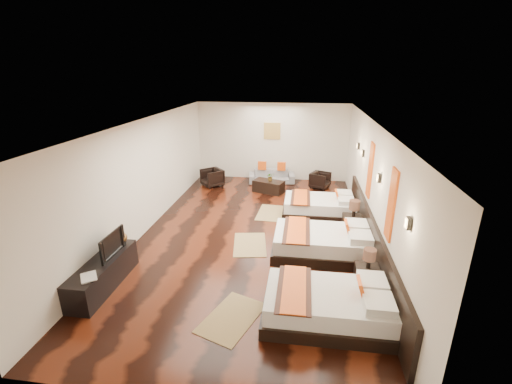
# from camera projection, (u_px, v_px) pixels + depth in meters

# --- Properties ---
(floor) EXTENTS (5.50, 9.50, 0.01)m
(floor) POSITION_uv_depth(u_px,v_px,m) (253.00, 234.00, 8.78)
(floor) COLOR black
(floor) RESTS_ON ground
(ceiling) EXTENTS (5.50, 9.50, 0.01)m
(ceiling) POSITION_uv_depth(u_px,v_px,m) (253.00, 122.00, 7.83)
(ceiling) COLOR white
(ceiling) RESTS_ON floor
(back_wall) EXTENTS (5.50, 0.01, 2.80)m
(back_wall) POSITION_uv_depth(u_px,v_px,m) (272.00, 142.00, 12.73)
(back_wall) COLOR silver
(back_wall) RESTS_ON floor
(left_wall) EXTENTS (0.01, 9.50, 2.80)m
(left_wall) POSITION_uv_depth(u_px,v_px,m) (144.00, 177.00, 8.66)
(left_wall) COLOR silver
(left_wall) RESTS_ON floor
(right_wall) EXTENTS (0.01, 9.50, 2.80)m
(right_wall) POSITION_uv_depth(u_px,v_px,m) (372.00, 186.00, 7.94)
(right_wall) COLOR silver
(right_wall) RESTS_ON floor
(headboard_panel) EXTENTS (0.08, 6.60, 0.90)m
(headboard_panel) POSITION_uv_depth(u_px,v_px,m) (371.00, 240.00, 7.52)
(headboard_panel) COLOR black
(headboard_panel) RESTS_ON floor
(bed_near) EXTENTS (2.12, 1.33, 0.81)m
(bed_near) POSITION_uv_depth(u_px,v_px,m) (329.00, 305.00, 5.72)
(bed_near) COLOR black
(bed_near) RESTS_ON floor
(bed_mid) EXTENTS (2.20, 1.38, 0.84)m
(bed_mid) POSITION_uv_depth(u_px,v_px,m) (323.00, 243.00, 7.74)
(bed_mid) COLOR black
(bed_mid) RESTS_ON floor
(bed_far) EXTENTS (2.02, 1.27, 0.77)m
(bed_far) POSITION_uv_depth(u_px,v_px,m) (320.00, 206.00, 9.82)
(bed_far) COLOR black
(bed_far) RESTS_ON floor
(nightstand_a) EXTENTS (0.43, 0.43, 0.86)m
(nightstand_a) POSITION_uv_depth(u_px,v_px,m) (367.00, 276.00, 6.49)
(nightstand_a) COLOR black
(nightstand_a) RESTS_ON floor
(nightstand_b) EXTENTS (0.48, 0.48, 0.95)m
(nightstand_b) POSITION_uv_depth(u_px,v_px,m) (353.00, 224.00, 8.56)
(nightstand_b) COLOR black
(nightstand_b) RESTS_ON floor
(jute_mat_near) EXTENTS (1.12, 1.39, 0.01)m
(jute_mat_near) POSITION_uv_depth(u_px,v_px,m) (232.00, 318.00, 5.83)
(jute_mat_near) COLOR #94794B
(jute_mat_near) RESTS_ON floor
(jute_mat_mid) EXTENTS (0.92, 1.30, 0.01)m
(jute_mat_mid) POSITION_uv_depth(u_px,v_px,m) (250.00, 244.00, 8.25)
(jute_mat_mid) COLOR #94794B
(jute_mat_mid) RESTS_ON floor
(jute_mat_far) EXTENTS (0.82, 1.24, 0.01)m
(jute_mat_far) POSITION_uv_depth(u_px,v_px,m) (271.00, 213.00, 10.04)
(jute_mat_far) COLOR #94794B
(jute_mat_far) RESTS_ON floor
(tv_console) EXTENTS (0.50, 1.80, 0.55)m
(tv_console) POSITION_uv_depth(u_px,v_px,m) (103.00, 274.00, 6.59)
(tv_console) COLOR black
(tv_console) RESTS_ON floor
(tv) EXTENTS (0.12, 0.82, 0.47)m
(tv) POSITION_uv_depth(u_px,v_px,m) (109.00, 244.00, 6.64)
(tv) COLOR black
(tv) RESTS_ON tv_console
(book) EXTENTS (0.40, 0.42, 0.03)m
(book) POSITION_uv_depth(u_px,v_px,m) (81.00, 279.00, 5.91)
(book) COLOR black
(book) RESTS_ON tv_console
(figurine) EXTENTS (0.42, 0.42, 0.36)m
(figurine) POSITION_uv_depth(u_px,v_px,m) (118.00, 236.00, 7.07)
(figurine) COLOR brown
(figurine) RESTS_ON tv_console
(sofa) EXTENTS (1.71, 0.88, 0.48)m
(sofa) POSITION_uv_depth(u_px,v_px,m) (272.00, 176.00, 12.64)
(sofa) COLOR gray
(sofa) RESTS_ON floor
(armchair_left) EXTENTS (0.94, 0.94, 0.62)m
(armchair_left) POSITION_uv_depth(u_px,v_px,m) (212.00, 178.00, 12.25)
(armchair_left) COLOR black
(armchair_left) RESTS_ON floor
(armchair_right) EXTENTS (0.81, 0.80, 0.56)m
(armchair_right) POSITION_uv_depth(u_px,v_px,m) (320.00, 180.00, 12.07)
(armchair_right) COLOR black
(armchair_right) RESTS_ON floor
(coffee_table) EXTENTS (1.11, 0.82, 0.40)m
(coffee_table) POSITION_uv_depth(u_px,v_px,m) (269.00, 186.00, 11.67)
(coffee_table) COLOR black
(coffee_table) RESTS_ON floor
(table_plant) EXTENTS (0.31, 0.29, 0.28)m
(table_plant) POSITION_uv_depth(u_px,v_px,m) (270.00, 177.00, 11.57)
(table_plant) COLOR #28551C
(table_plant) RESTS_ON coffee_table
(orange_panel_a) EXTENTS (0.04, 0.40, 1.30)m
(orange_panel_a) POSITION_uv_depth(u_px,v_px,m) (391.00, 205.00, 6.07)
(orange_panel_a) COLOR #D86014
(orange_panel_a) RESTS_ON right_wall
(orange_panel_b) EXTENTS (0.04, 0.40, 1.30)m
(orange_panel_b) POSITION_uv_depth(u_px,v_px,m) (370.00, 170.00, 8.13)
(orange_panel_b) COLOR #D86014
(orange_panel_b) RESTS_ON right_wall
(sconce_near) EXTENTS (0.07, 0.12, 0.18)m
(sconce_near) POSITION_uv_depth(u_px,v_px,m) (408.00, 223.00, 5.00)
(sconce_near) COLOR black
(sconce_near) RESTS_ON right_wall
(sconce_mid) EXTENTS (0.07, 0.12, 0.18)m
(sconce_mid) POSITION_uv_depth(u_px,v_px,m) (379.00, 178.00, 7.05)
(sconce_mid) COLOR black
(sconce_mid) RESTS_ON right_wall
(sconce_far) EXTENTS (0.07, 0.12, 0.18)m
(sconce_far) POSITION_uv_depth(u_px,v_px,m) (363.00, 153.00, 9.10)
(sconce_far) COLOR black
(sconce_far) RESTS_ON right_wall
(sconce_lounge) EXTENTS (0.07, 0.12, 0.18)m
(sconce_lounge) POSITION_uv_depth(u_px,v_px,m) (358.00, 146.00, 9.94)
(sconce_lounge) COLOR black
(sconce_lounge) RESTS_ON right_wall
(gold_artwork) EXTENTS (0.60, 0.04, 0.60)m
(gold_artwork) POSITION_uv_depth(u_px,v_px,m) (272.00, 131.00, 12.58)
(gold_artwork) COLOR #AD873F
(gold_artwork) RESTS_ON back_wall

